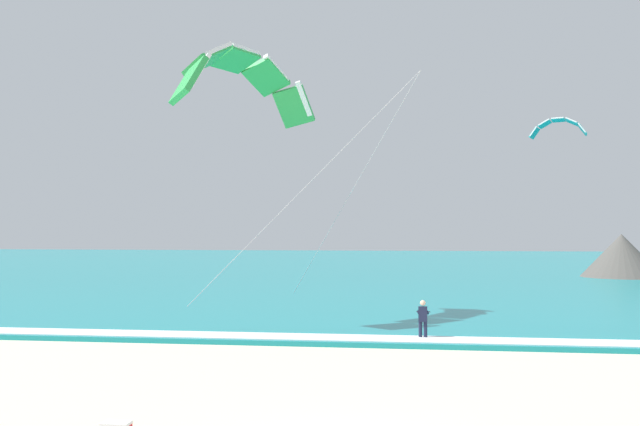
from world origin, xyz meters
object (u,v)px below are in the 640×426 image
object	(u,v)px
kite_primary	(242,77)
kite_distant	(558,126)
surfboard	(423,342)
kitesurfer	(423,319)

from	to	relation	value
kite_primary	kite_distant	world-z (taller)	kite_distant
surfboard	kitesurfer	bearing A→B (deg)	85.89
kitesurfer	kite_primary	world-z (taller)	kite_primary
kite_distant	kitesurfer	bearing A→B (deg)	-109.70
surfboard	kite_primary	distance (m)	15.22
surfboard	kitesurfer	size ratio (longest dim) A/B	0.84
kite_primary	kite_distant	xyz separation A→B (m)	(21.56, 32.09, 2.20)
kite_primary	kite_distant	bearing A→B (deg)	56.11
kitesurfer	kite_distant	distance (m)	40.96
kite_primary	kite_distant	size ratio (longest dim) A/B	2.43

